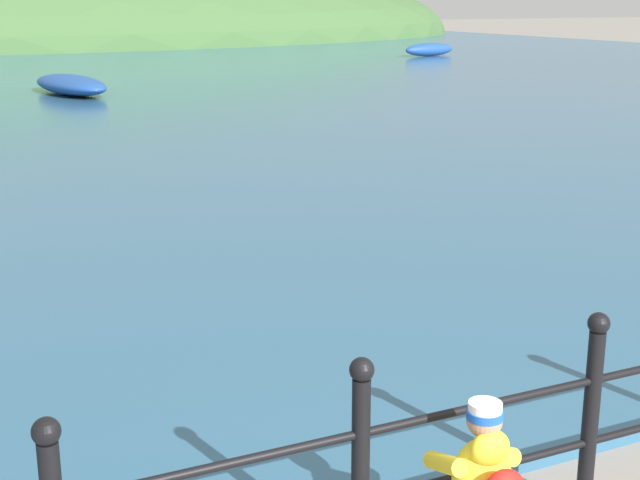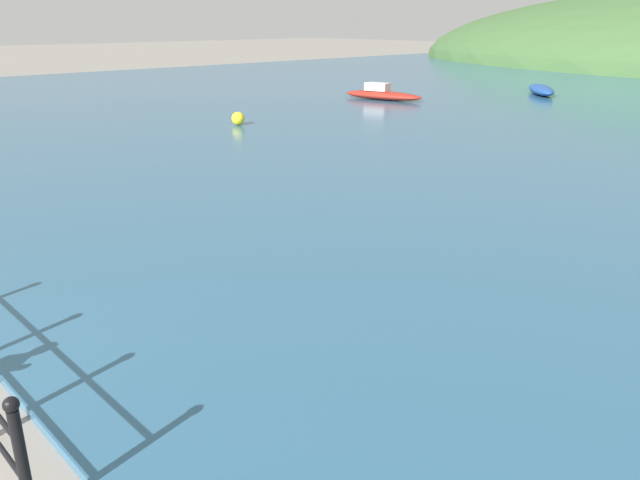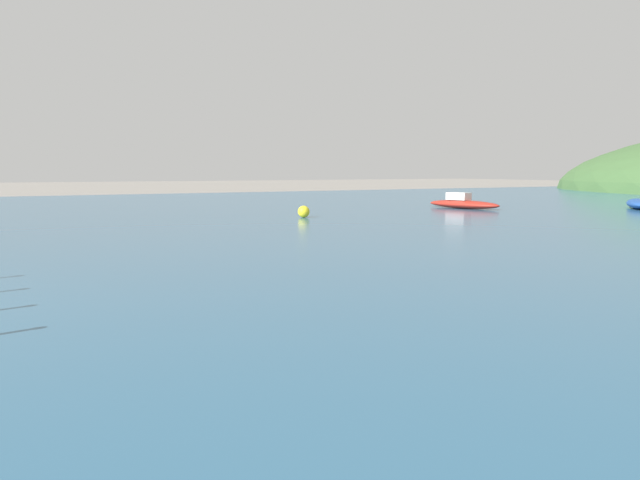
{
  "view_description": "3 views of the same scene",
  "coord_description": "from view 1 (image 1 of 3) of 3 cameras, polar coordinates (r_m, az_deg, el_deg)",
  "views": [
    {
      "loc": [
        -2.23,
        -1.89,
        2.82
      ],
      "look_at": [
        0.35,
        3.56,
        1.18
      ],
      "focal_mm": 50.0,
      "sensor_mm": 36.0,
      "label": 1
    },
    {
      "loc": [
        6.76,
        0.49,
        3.76
      ],
      "look_at": [
        1.14,
        5.79,
        1.03
      ],
      "focal_mm": 35.0,
      "sensor_mm": 36.0,
      "label": 2
    },
    {
      "loc": [
        10.26,
        2.65,
        2.03
      ],
      "look_at": [
        1.41,
        7.49,
        0.89
      ],
      "focal_mm": 35.0,
      "sensor_mm": 36.0,
      "label": 3
    }
  ],
  "objects": [
    {
      "name": "boat_twin_mast",
      "position": [
        27.16,
        -15.67,
        9.56
      ],
      "size": [
        2.13,
        4.31,
        0.56
      ],
      "color": "#1E4793",
      "rests_on": "water"
    },
    {
      "name": "iron_railing",
      "position": [
        4.76,
        10.41,
        -12.27
      ],
      "size": [
        4.4,
        0.12,
        1.21
      ],
      "color": "black",
      "rests_on": "ground"
    },
    {
      "name": "boat_blue_hull",
      "position": [
        43.81,
        7.02,
        12.0
      ],
      "size": [
        2.95,
        1.17,
        0.61
      ],
      "color": "#1E4793",
      "rests_on": "water"
    }
  ]
}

